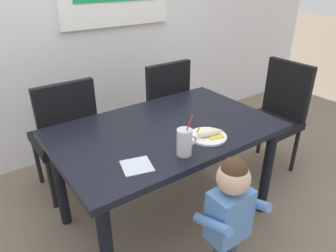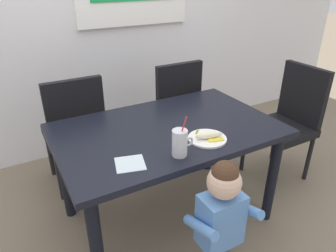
{
  "view_description": "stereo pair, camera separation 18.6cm",
  "coord_description": "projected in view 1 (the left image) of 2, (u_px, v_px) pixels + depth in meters",
  "views": [
    {
      "loc": [
        -1.01,
        -1.44,
        1.63
      ],
      "look_at": [
        -0.05,
        -0.09,
        0.79
      ],
      "focal_mm": 33.14,
      "sensor_mm": 36.0,
      "label": 1
    },
    {
      "loc": [
        -0.86,
        -1.54,
        1.63
      ],
      "look_at": [
        -0.05,
        -0.09,
        0.79
      ],
      "focal_mm": 33.14,
      "sensor_mm": 36.0,
      "label": 2
    }
  ],
  "objects": [
    {
      "name": "dining_chair_right",
      "position": [
        161.0,
        106.0,
        2.77
      ],
      "size": [
        0.44,
        0.45,
        0.96
      ],
      "rotation": [
        0.0,
        0.0,
        3.14
      ],
      "color": "black",
      "rests_on": "ground"
    },
    {
      "name": "peeled_banana",
      "position": [
        210.0,
        133.0,
        1.84
      ],
      "size": [
        0.18,
        0.13,
        0.07
      ],
      "rotation": [
        0.0,
        0.0,
        -0.26
      ],
      "color": "#F4EAC6",
      "rests_on": "snack_plate"
    },
    {
      "name": "snack_plate",
      "position": [
        208.0,
        136.0,
        1.86
      ],
      "size": [
        0.23,
        0.23,
        0.01
      ],
      "primitive_type": "cylinder",
      "color": "white",
      "rests_on": "dining_table"
    },
    {
      "name": "ground_plane",
      "position": [
        166.0,
        215.0,
        2.31
      ],
      "size": [
        24.0,
        24.0,
        0.0
      ],
      "primitive_type": "plane",
      "color": "#7A6B56"
    },
    {
      "name": "toddler_standing",
      "position": [
        230.0,
        210.0,
        1.6
      ],
      "size": [
        0.33,
        0.24,
        0.84
      ],
      "color": "#3F4760",
      "rests_on": "ground"
    },
    {
      "name": "milk_cup",
      "position": [
        184.0,
        143.0,
        1.66
      ],
      "size": [
        0.13,
        0.09,
        0.25
      ],
      "color": "silver",
      "rests_on": "dining_table"
    },
    {
      "name": "paper_napkin",
      "position": [
        137.0,
        166.0,
        1.58
      ],
      "size": [
        0.18,
        0.18,
        0.0
      ],
      "primitive_type": "cube",
      "rotation": [
        0.0,
        0.0,
        -0.26
      ],
      "color": "silver",
      "rests_on": "dining_table"
    },
    {
      "name": "dining_table",
      "position": [
        166.0,
        141.0,
        2.02
      ],
      "size": [
        1.4,
        0.89,
        0.73
      ],
      "color": "black",
      "rests_on": "ground"
    },
    {
      "name": "dining_chair_far",
      "position": [
        275.0,
        112.0,
        2.67
      ],
      "size": [
        0.44,
        0.44,
        0.96
      ],
      "rotation": [
        0.0,
        0.0,
        -1.57
      ],
      "color": "black",
      "rests_on": "ground"
    },
    {
      "name": "dining_chair_left",
      "position": [
        66.0,
        133.0,
        2.32
      ],
      "size": [
        0.44,
        0.44,
        0.96
      ],
      "rotation": [
        0.0,
        0.0,
        3.14
      ],
      "color": "black",
      "rests_on": "ground"
    }
  ]
}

